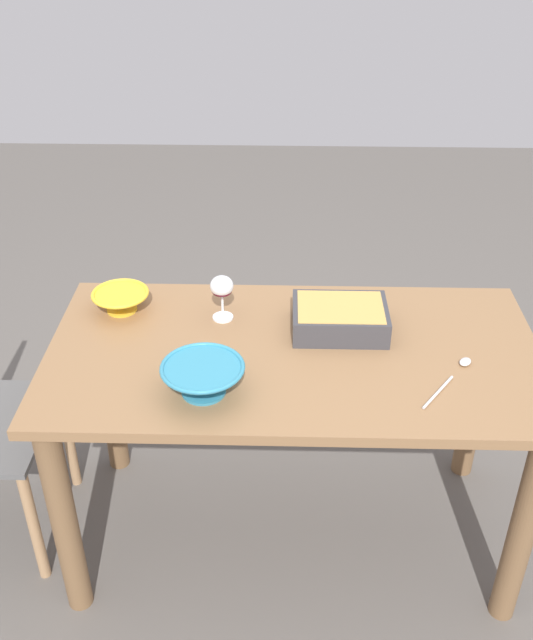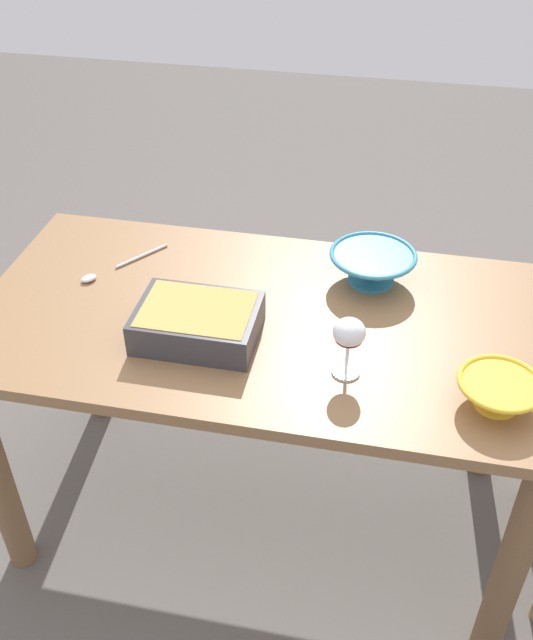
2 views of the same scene
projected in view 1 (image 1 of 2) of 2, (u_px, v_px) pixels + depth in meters
ground_plane at (289, 528)px, 2.56m from camera, size 8.00×8.00×0.00m
dining_table at (293, 388)px, 2.22m from camera, size 1.46×0.76×0.77m
wine_glass at (222, 289)px, 2.24m from camera, size 0.07×0.07×0.15m
casserole_dish at (340, 317)px, 2.21m from camera, size 0.29×0.21×0.08m
mixing_bowl at (203, 377)px, 1.95m from camera, size 0.23×0.23×0.09m
small_bowl at (121, 300)px, 2.31m from camera, size 0.18×0.18×0.07m
serving_spoon at (456, 373)px, 2.04m from camera, size 0.18×0.24×0.01m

